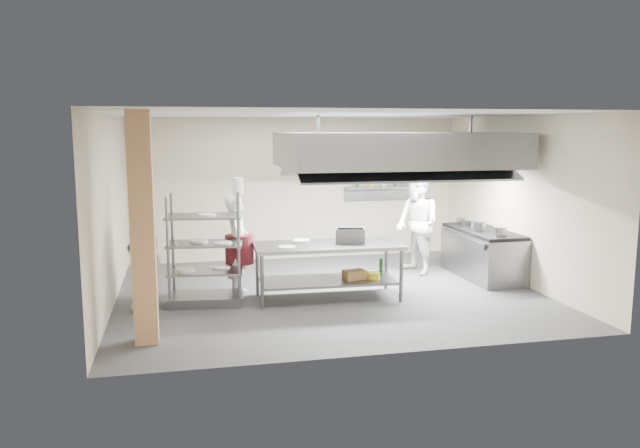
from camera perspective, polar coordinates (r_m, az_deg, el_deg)
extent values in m
plane|color=#2E2E30|center=(10.68, 0.83, -6.29)|extent=(7.00, 7.00, 0.00)
plane|color=silver|center=(10.32, 0.87, 10.02)|extent=(7.00, 7.00, 0.00)
plane|color=#AFA48B|center=(13.31, -2.16, 3.25)|extent=(7.00, 0.00, 7.00)
plane|color=#AFA48B|center=(10.17, -18.71, 1.11)|extent=(0.00, 6.00, 6.00)
plane|color=#AFA48B|center=(11.71, 17.76, 2.09)|extent=(0.00, 6.00, 6.00)
cube|color=tan|center=(8.25, -15.92, -0.45)|extent=(0.30, 0.30, 3.00)
cube|color=gray|center=(11.08, 6.97, 6.76)|extent=(4.00, 2.50, 0.60)
cube|color=white|center=(10.83, 2.43, 5.08)|extent=(1.60, 0.12, 0.04)
cube|color=white|center=(11.42, 11.22, 5.11)|extent=(1.60, 0.12, 0.04)
cube|color=gray|center=(13.60, 5.46, 3.34)|extent=(1.50, 0.28, 0.04)
cube|color=gray|center=(10.15, 0.73, -1.99)|extent=(2.43, 1.08, 0.06)
cube|color=slate|center=(10.27, 0.72, -5.17)|extent=(2.23, 0.97, 0.04)
cube|color=slate|center=(12.10, 14.61, -2.74)|extent=(0.80, 2.00, 0.84)
cube|color=black|center=(12.02, 14.70, -0.64)|extent=(0.78, 1.96, 0.06)
imported|color=silver|center=(10.48, -7.54, -1.88)|extent=(0.54, 0.70, 1.70)
imported|color=white|center=(12.05, 8.87, 0.01)|extent=(0.94, 1.09, 1.93)
imported|color=white|center=(9.81, -15.88, -2.71)|extent=(0.86, 1.11, 1.76)
cube|color=slate|center=(10.33, 2.76, -0.98)|extent=(0.55, 0.47, 0.23)
cube|color=olive|center=(10.25, 3.16, -4.66)|extent=(0.39, 0.30, 0.15)
cylinder|color=gray|center=(11.80, 14.27, -0.21)|extent=(0.26, 0.26, 0.18)
cylinder|color=white|center=(10.06, -10.42, -4.08)|extent=(0.28, 0.28, 0.05)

